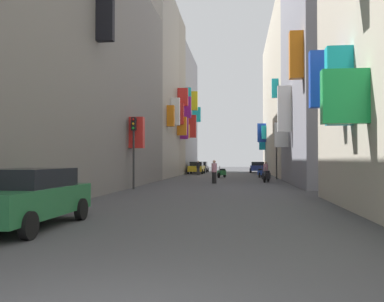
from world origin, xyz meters
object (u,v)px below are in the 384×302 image
Objects in this scene: scooter_black at (266,176)px; scooter_green at (222,173)px; parked_car_yellow at (196,167)px; parked_car_grey at (201,167)px; traffic_light_far_corner at (276,146)px; parked_car_green at (25,196)px; pedestrian_near_left at (214,172)px; scooter_blue at (261,173)px; parked_car_blue at (257,167)px; pedestrian_crossing at (198,168)px; pedestrian_near_right at (266,171)px; traffic_light_near_corner at (134,140)px.

scooter_black is 8.65m from scooter_green.
parked_car_grey is (-0.03, 6.81, -0.01)m from parked_car_yellow.
parked_car_green is at bearing -107.33° from traffic_light_far_corner.
pedestrian_near_left is (-0.13, -9.98, 0.37)m from scooter_green.
pedestrian_near_left reaches higher than parked_car_yellow.
parked_car_green is at bearing -108.17° from scooter_black.
scooter_blue is at bearing 13.84° from scooter_green.
parked_car_grey is 18.06m from scooter_green.
parked_car_yellow is at bearing -146.06° from parked_car_blue.
traffic_light_far_corner is at bearing -48.13° from pedestrian_crossing.
scooter_blue is at bearing 107.58° from traffic_light_far_corner.
scooter_blue is at bearing 76.74° from parked_car_green.
parked_car_grey is 1.02× the size of parked_car_blue.
pedestrian_near_right is at bearing -49.24° from scooter_green.
scooter_black is 1.24× the size of pedestrian_near_right.
traffic_light_near_corner is (-8.06, -8.66, 2.35)m from scooter_black.
parked_car_blue reaches higher than scooter_black.
parked_car_green is 46.67m from parked_car_blue.
parked_car_green is at bearing -99.41° from parked_car_blue.
traffic_light_far_corner reaches higher than pedestrian_near_right.
pedestrian_crossing is (0.75, 35.82, 0.02)m from parked_car_green.
parked_car_green is 20.35m from pedestrian_near_left.
parked_car_grey is 2.56× the size of scooter_green.
traffic_light_near_corner is at bearing -104.83° from scooter_green.
parked_car_blue is 2.74× the size of pedestrian_crossing.
parked_car_blue is 2.32× the size of scooter_blue.
parked_car_yellow is 20.07m from scooter_black.
pedestrian_near_left reaches higher than scooter_green.
pedestrian_near_right is 2.87m from traffic_light_far_corner.
pedestrian_crossing is at bearing 116.12° from scooter_green.
pedestrian_crossing is (0.75, -11.92, 0.03)m from parked_car_grey.
scooter_blue is at bearing 89.98° from scooter_black.
pedestrian_near_right is at bearing -71.46° from parked_car_grey.
parked_car_grey is 1.04× the size of traffic_light_far_corner.
scooter_blue is 8.16m from pedestrian_crossing.
parked_car_green is 30.25m from scooter_green.
pedestrian_crossing is (-6.54, 4.87, 0.33)m from scooter_blue.
parked_car_green is 1.04× the size of parked_car_yellow.
scooter_green is (-3.70, -0.91, -0.00)m from scooter_blue.
pedestrian_near_left is (2.71, -15.76, 0.04)m from pedestrian_crossing.
traffic_light_far_corner is at bearing 76.52° from scooter_black.
parked_car_green is 1.04× the size of traffic_light_far_corner.
parked_car_yellow is 12.34m from scooter_blue.
scooter_black is at bearing 71.83° from parked_car_green.
traffic_light_far_corner reaches higher than parked_car_green.
parked_car_blue is 20.48m from pedestrian_near_right.
parked_car_green is 0.99× the size of parked_car_grey.
parked_car_blue is 18.99m from traffic_light_far_corner.
pedestrian_near_right is at bearing 87.38° from scooter_black.
scooter_black is 5.66m from traffic_light_far_corner.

